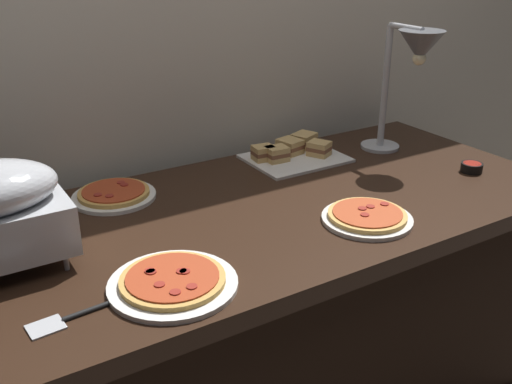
{
  "coord_description": "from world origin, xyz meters",
  "views": [
    {
      "loc": [
        -0.81,
        -1.3,
        1.48
      ],
      "look_at": [
        -0.01,
        0.0,
        0.81
      ],
      "focal_mm": 41.3,
      "sensor_mm": 36.0,
      "label": 1
    }
  ],
  "objects": [
    {
      "name": "sauce_cup_near",
      "position": [
        0.75,
        -0.13,
        0.78
      ],
      "size": [
        0.07,
        0.07,
        0.03
      ],
      "color": "black",
      "rests_on": "buffet_table"
    },
    {
      "name": "back_wall",
      "position": [
        0.0,
        0.5,
        1.2
      ],
      "size": [
        4.4,
        0.04,
        2.4
      ],
      "primitive_type": "cube",
      "color": "beige",
      "rests_on": "ground_plane"
    },
    {
      "name": "heat_lamp",
      "position": [
        0.65,
        0.09,
        1.1
      ],
      "size": [
        0.15,
        0.29,
        0.45
      ],
      "color": "#B7BABF",
      "rests_on": "buffet_table"
    },
    {
      "name": "buffet_table",
      "position": [
        0.0,
        0.0,
        0.39
      ],
      "size": [
        1.9,
        0.84,
        0.76
      ],
      "color": "black",
      "rests_on": "ground_plane"
    },
    {
      "name": "pizza_plate_raised_stand",
      "position": [
        -0.33,
        0.28,
        0.77
      ],
      "size": [
        0.25,
        0.25,
        0.03
      ],
      "color": "white",
      "rests_on": "buffet_table"
    },
    {
      "name": "sandwich_platter",
      "position": [
        0.32,
        0.28,
        0.78
      ],
      "size": [
        0.33,
        0.26,
        0.06
      ],
      "color": "white",
      "rests_on": "buffet_table"
    },
    {
      "name": "pizza_plate_front",
      "position": [
        -0.38,
        -0.25,
        0.77
      ],
      "size": [
        0.29,
        0.29,
        0.03
      ],
      "color": "white",
      "rests_on": "buffet_table"
    },
    {
      "name": "serving_spatula",
      "position": [
        -0.62,
        -0.26,
        0.76
      ],
      "size": [
        0.17,
        0.06,
        0.01
      ],
      "color": "#B7BABF",
      "rests_on": "buffet_table"
    },
    {
      "name": "pizza_plate_center",
      "position": [
        0.2,
        -0.23,
        0.77
      ],
      "size": [
        0.25,
        0.25,
        0.03
      ],
      "color": "white",
      "rests_on": "buffet_table"
    }
  ]
}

